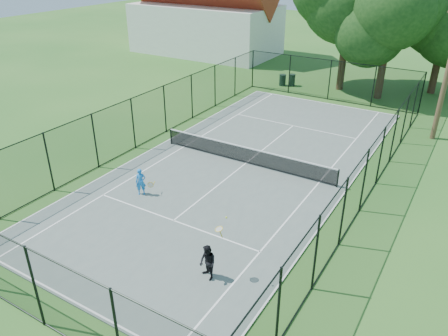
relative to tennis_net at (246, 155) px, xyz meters
The scene contains 13 objects.
ground 0.58m from the tennis_net, ahead, with size 120.00×120.00×0.00m, color #255D1F.
tennis_court 0.55m from the tennis_net, ahead, with size 11.00×24.00×0.06m, color #55645E.
tennis_net is the anchor object (origin of this frame).
fence 0.92m from the tennis_net, ahead, with size 13.10×26.10×3.00m.
tree_near_left 17.07m from the tennis_net, 90.28° to the left, with size 7.82×7.82×10.20m.
tree_near_mid 16.37m from the tennis_net, 78.27° to the left, with size 6.74×6.74×8.82m.
tree_near_right 20.47m from the tennis_net, 71.05° to the left, with size 5.75×5.75×7.93m.
building 28.14m from the tennis_net, 127.69° to the left, with size 15.30×8.15×11.87m.
trash_bin_left 15.30m from the tennis_net, 107.14° to the left, with size 0.58×0.58×0.93m.
trash_bin_right 15.43m from the tennis_net, 104.31° to the left, with size 0.58×0.58×0.97m.
utility_pole 12.55m from the tennis_net, 48.31° to the left, with size 1.40×0.30×8.00m.
player_blue 5.98m from the tennis_net, 116.07° to the right, with size 0.86×0.54×1.29m.
player_black 9.22m from the tennis_net, 69.66° to the right, with size 1.01×0.86×2.58m.
Camera 1 is at (9.84, -18.52, 10.45)m, focal length 35.00 mm.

